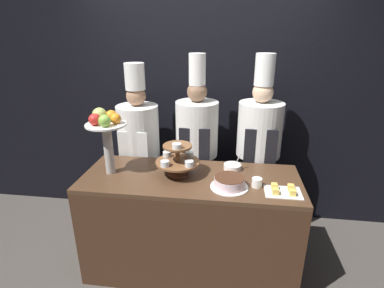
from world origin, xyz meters
TOP-DOWN VIEW (x-y plane):
  - wall_back at (0.00, 1.32)m, footprint 10.00×0.06m
  - buffet_counter at (0.00, 0.34)m, footprint 1.78×0.69m
  - tiered_stand at (-0.11, 0.36)m, footprint 0.36×0.36m
  - fruit_pedestal at (-0.68, 0.33)m, footprint 0.33×0.33m
  - cake_round at (0.32, 0.21)m, footprint 0.29×0.29m
  - cup_white at (0.53, 0.25)m, footprint 0.08×0.08m
  - cake_square_tray at (0.72, 0.18)m, footprint 0.27×0.19m
  - serving_bowl_far at (0.34, 0.53)m, footprint 0.15×0.15m
  - chef_left at (-0.61, 0.93)m, footprint 0.41×0.41m
  - chef_center_left at (-0.02, 0.93)m, footprint 0.41×0.41m
  - chef_center_right at (0.58, 0.93)m, footprint 0.42×0.42m

SIDE VIEW (x-z plane):
  - buffet_counter at x=0.00m, z-range 0.00..0.92m
  - cake_square_tray at x=0.72m, z-range 0.91..0.96m
  - chef_left at x=-0.61m, z-range 0.06..1.82m
  - serving_bowl_far at x=0.34m, z-range 0.87..1.02m
  - cup_white at x=0.53m, z-range 0.92..0.99m
  - cake_round at x=0.32m, z-range 0.92..1.01m
  - chef_center_left at x=-0.02m, z-range 0.04..1.90m
  - chef_center_right at x=0.58m, z-range 0.06..1.92m
  - tiered_stand at x=-0.11m, z-range 0.91..1.22m
  - fruit_pedestal at x=-0.68m, z-range 1.04..1.59m
  - wall_back at x=0.00m, z-range 0.00..2.80m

